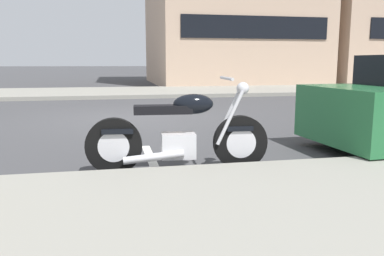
{
  "coord_description": "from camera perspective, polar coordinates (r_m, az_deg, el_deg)",
  "views": [
    {
      "loc": [
        -0.52,
        -9.35,
        1.3
      ],
      "look_at": [
        0.41,
        -4.86,
        0.54
      ],
      "focal_mm": 37.13,
      "sensor_mm": 36.0,
      "label": 1
    }
  ],
  "objects": [
    {
      "name": "parked_motorcycle",
      "position": [
        4.73,
        -1.71,
        -1.08
      ],
      "size": [
        2.18,
        0.62,
        1.13
      ],
      "rotation": [
        0.0,
        0.0,
        -0.07
      ],
      "color": "black",
      "rests_on": "ground"
    },
    {
      "name": "sidewalk_far_curb",
      "position": [
        20.99,
        25.08,
        5.18
      ],
      "size": [
        120.0,
        5.0,
        0.14
      ],
      "primitive_type": "cube",
      "color": "gray",
      "rests_on": "ground"
    },
    {
      "name": "parking_stall_stripe",
      "position": [
        5.2,
        -5.62,
        -5.04
      ],
      "size": [
        0.12,
        2.2,
        0.01
      ],
      "primitive_type": "cube",
      "color": "silver",
      "rests_on": "ground"
    },
    {
      "name": "ground_plane",
      "position": [
        9.46,
        -8.43,
        1.43
      ],
      "size": [
        260.0,
        260.0,
        0.0
      ],
      "primitive_type": "plane",
      "color": "#3D3D3F"
    }
  ]
}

